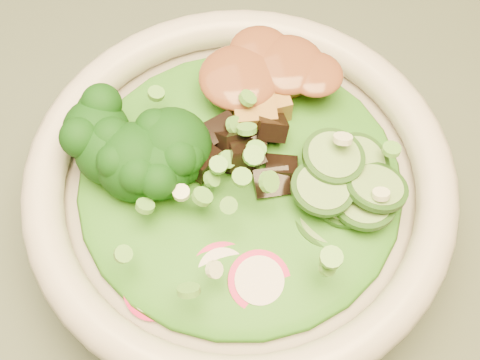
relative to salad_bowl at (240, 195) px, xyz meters
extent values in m
cylinder|color=black|center=(0.31, 0.28, -0.43)|extent=(0.06, 0.06, 0.72)
cylinder|color=beige|center=(0.00, 0.00, -0.01)|extent=(0.24, 0.24, 0.05)
torus|color=beige|center=(0.00, 0.00, 0.02)|extent=(0.27, 0.27, 0.03)
ellipsoid|color=#246114|center=(0.00, 0.00, 0.02)|extent=(0.20, 0.20, 0.02)
ellipsoid|color=brown|center=(0.02, 0.06, 0.05)|extent=(0.07, 0.06, 0.02)
camera|label=1|loc=(-0.03, -0.19, 0.38)|focal=50.00mm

